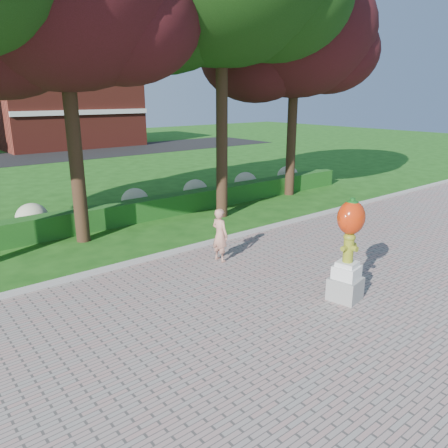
% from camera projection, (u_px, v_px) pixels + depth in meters
% --- Properties ---
extents(ground, '(100.00, 100.00, 0.00)m').
position_uv_depth(ground, '(250.00, 283.00, 11.24)').
color(ground, '#194912').
rests_on(ground, ground).
extents(walkway, '(40.00, 14.00, 0.04)m').
position_uv_depth(walkway, '(393.00, 350.00, 8.26)').
color(walkway, gray).
rests_on(walkway, ground).
extents(curb, '(40.00, 0.18, 0.15)m').
position_uv_depth(curb, '(185.00, 249.00, 13.45)').
color(curb, '#ADADA5').
rests_on(curb, ground).
extents(lawn_hedge, '(24.00, 0.70, 0.80)m').
position_uv_depth(lawn_hedge, '(124.00, 213.00, 16.33)').
color(lawn_hedge, '#184915').
rests_on(lawn_hedge, ground).
extents(hydrangea_row, '(20.10, 1.10, 0.99)m').
position_uv_depth(hydrangea_row, '(125.00, 202.00, 17.37)').
color(hydrangea_row, '#A6A880').
rests_on(hydrangea_row, ground).
extents(building_right, '(12.00, 8.00, 6.40)m').
position_uv_depth(building_right, '(67.00, 111.00, 40.44)').
color(building_right, maroon).
rests_on(building_right, ground).
extents(tree_far_right, '(7.88, 6.72, 10.21)m').
position_uv_depth(tree_far_right, '(293.00, 40.00, 19.23)').
color(tree_far_right, black).
rests_on(tree_far_right, ground).
extents(hydrant_sculpture, '(0.77, 0.77, 2.44)m').
position_uv_depth(hydrant_sculpture, '(349.00, 247.00, 9.91)').
color(hydrant_sculpture, gray).
rests_on(hydrant_sculpture, walkway).
extents(woman, '(0.42, 0.59, 1.55)m').
position_uv_depth(woman, '(220.00, 235.00, 12.45)').
color(woman, tan).
rests_on(woman, walkway).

